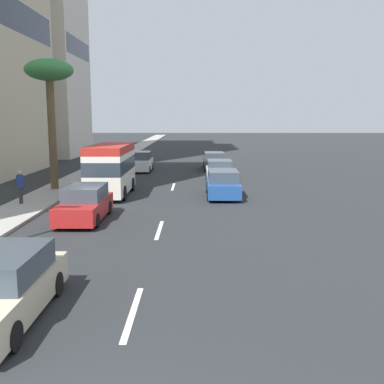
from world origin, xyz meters
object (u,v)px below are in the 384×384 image
(car_sixth, at_px, (0,288))
(car_seventh, at_px, (223,184))
(minibus_second, at_px, (111,168))
(palm_tree, at_px, (49,78))
(car_lead, at_px, (214,161))
(pedestrian_near_lamp, at_px, (20,185))
(car_fourth, at_px, (219,171))
(car_fifth, at_px, (85,204))
(car_third, at_px, (141,162))

(car_sixth, distance_m, car_seventh, 17.92)
(minibus_second, bearing_deg, car_seventh, 85.44)
(palm_tree, bearing_deg, car_lead, -41.28)
(car_sixth, distance_m, pedestrian_near_lamp, 14.65)
(car_lead, xyz_separation_m, car_sixth, (-31.28, 6.26, 0.01))
(minibus_second, xyz_separation_m, car_sixth, (-17.35, -0.54, -0.92))
(car_fourth, bearing_deg, car_sixth, 164.78)
(car_fourth, relative_size, car_fifth, 0.93)
(car_third, distance_m, pedestrian_near_lamp, 16.53)
(pedestrian_near_lamp, bearing_deg, car_fifth, -110.42)
(minibus_second, relative_size, car_third, 1.49)
(pedestrian_near_lamp, bearing_deg, car_fourth, -31.86)
(car_lead, distance_m, car_sixth, 31.90)
(car_lead, height_order, palm_tree, palm_tree)
(car_fifth, bearing_deg, car_sixth, 2.84)
(car_third, distance_m, car_fifth, 19.20)
(car_fifth, bearing_deg, car_seventh, 132.89)
(car_fourth, bearing_deg, car_lead, 0.64)
(palm_tree, bearing_deg, car_seventh, -101.63)
(car_lead, relative_size, car_sixth, 1.00)
(minibus_second, relative_size, pedestrian_near_lamp, 3.40)
(car_third, height_order, car_sixth, car_third)
(minibus_second, distance_m, car_third, 12.44)
(car_third, xyz_separation_m, car_seventh, (-12.94, -6.42, -0.04))
(car_sixth, relative_size, car_seventh, 1.03)
(car_seventh, xyz_separation_m, palm_tree, (2.21, 10.73, 6.34))
(car_fourth, bearing_deg, pedestrian_near_lamp, 130.46)
(minibus_second, distance_m, car_fifth, 6.86)
(car_lead, relative_size, palm_tree, 0.59)
(minibus_second, xyz_separation_m, car_fifth, (-6.80, -0.01, -0.92))
(car_third, relative_size, car_fifth, 0.86)
(car_third, distance_m, car_seventh, 14.44)
(minibus_second, height_order, car_seventh, minibus_second)
(car_sixth, bearing_deg, car_lead, 168.69)
(minibus_second, bearing_deg, car_lead, 154.01)
(car_fourth, xyz_separation_m, car_seventh, (-6.51, 0.13, 0.00))
(car_fourth, bearing_deg, car_seventh, 178.89)
(car_lead, relative_size, car_fourth, 1.10)
(car_lead, bearing_deg, car_fifth, 161.89)
(car_fifth, xyz_separation_m, car_seventh, (6.26, -6.74, 0.01))
(car_fourth, xyz_separation_m, car_fifth, (-12.77, 6.87, -0.01))
(car_lead, height_order, car_third, car_third)
(car_lead, xyz_separation_m, pedestrian_near_lamp, (-17.42, 11.00, 0.39))
(car_seventh, bearing_deg, car_fifth, 132.89)
(car_fourth, bearing_deg, minibus_second, 130.93)
(car_fourth, relative_size, car_sixth, 0.91)
(minibus_second, relative_size, palm_tree, 0.74)
(palm_tree, bearing_deg, car_fifth, -154.80)
(minibus_second, bearing_deg, palm_tree, -112.79)
(car_sixth, height_order, pedestrian_near_lamp, pedestrian_near_lamp)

